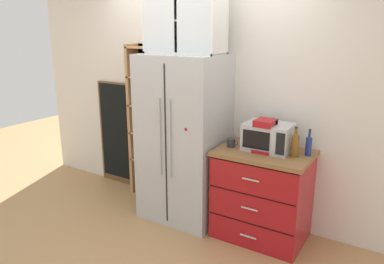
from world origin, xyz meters
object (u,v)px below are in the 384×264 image
(refrigerator, at_px, (184,139))
(bottle_amber, at_px, (295,144))
(chalkboard_menu, at_px, (118,134))
(mug_charcoal, at_px, (231,143))
(bottle_cobalt, at_px, (309,144))
(microwave, at_px, (269,137))
(coffee_maker, at_px, (266,135))

(refrigerator, distance_m, bottle_amber, 1.18)
(bottle_amber, relative_size, chalkboard_menu, 0.21)
(mug_charcoal, xyz_separation_m, bottle_cobalt, (0.71, 0.15, 0.07))
(microwave, relative_size, coffee_maker, 1.42)
(coffee_maker, height_order, mug_charcoal, coffee_maker)
(mug_charcoal, xyz_separation_m, bottle_amber, (0.61, 0.05, 0.08))
(coffee_maker, distance_m, mug_charcoal, 0.35)
(bottle_cobalt, bearing_deg, bottle_amber, -135.03)
(microwave, distance_m, bottle_amber, 0.28)
(refrigerator, bearing_deg, bottle_amber, 1.26)
(microwave, distance_m, coffee_maker, 0.05)
(coffee_maker, bearing_deg, refrigerator, -177.59)
(microwave, relative_size, bottle_cobalt, 1.78)
(microwave, height_order, bottle_cobalt, microwave)
(chalkboard_menu, bearing_deg, mug_charcoal, -10.43)
(mug_charcoal, distance_m, chalkboard_menu, 1.85)
(microwave, xyz_separation_m, chalkboard_menu, (-2.14, 0.23, -0.34))
(microwave, bearing_deg, refrigerator, -174.97)
(bottle_amber, relative_size, bottle_cobalt, 1.12)
(bottle_amber, xyz_separation_m, chalkboard_menu, (-2.41, 0.28, -0.34))
(bottle_amber, bearing_deg, coffee_maker, 177.65)
(bottle_amber, bearing_deg, mug_charcoal, -175.10)
(microwave, xyz_separation_m, bottle_amber, (0.27, -0.05, -0.01))
(coffee_maker, bearing_deg, chalkboard_menu, 172.82)
(refrigerator, xyz_separation_m, microwave, (0.90, 0.08, 0.14))
(coffee_maker, relative_size, mug_charcoal, 2.70)
(coffee_maker, xyz_separation_m, chalkboard_menu, (-2.12, 0.27, -0.37))
(bottle_cobalt, bearing_deg, microwave, -173.32)
(refrigerator, height_order, mug_charcoal, refrigerator)
(coffee_maker, xyz_separation_m, bottle_cobalt, (0.38, 0.09, -0.05))
(coffee_maker, height_order, chalkboard_menu, chalkboard_menu)
(refrigerator, height_order, coffee_maker, refrigerator)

